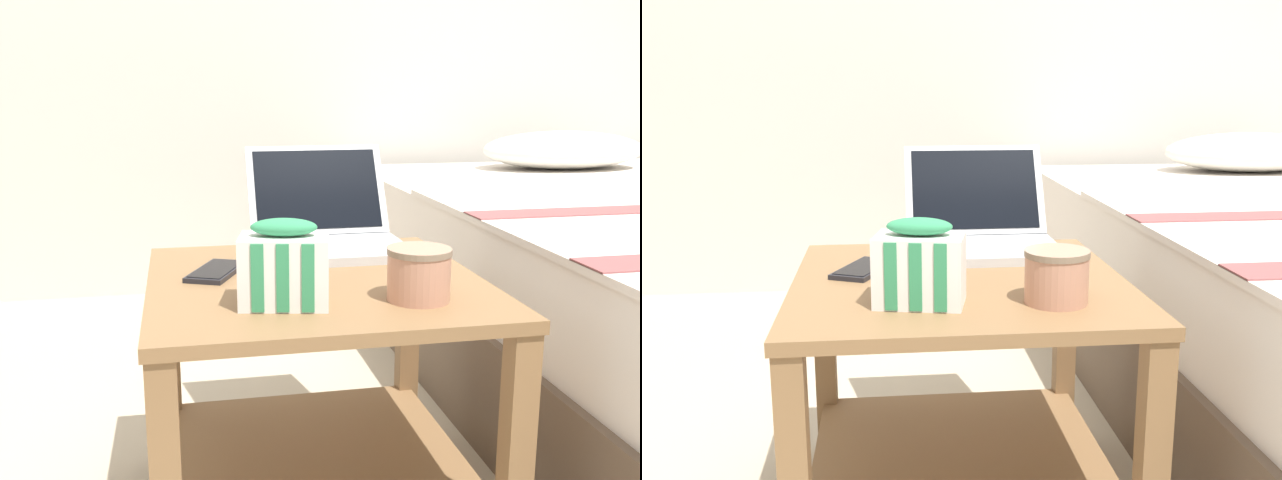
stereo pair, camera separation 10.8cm
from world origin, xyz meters
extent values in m
ellipsoid|color=silver|center=(1.19, 1.24, 0.58)|extent=(0.63, 0.36, 0.14)
cube|color=olive|center=(0.00, 0.00, 0.47)|extent=(0.59, 0.60, 0.02)
cube|color=olive|center=(0.00, 0.00, 0.12)|extent=(0.55, 0.56, 0.02)
cube|color=olive|center=(0.27, -0.27, 0.23)|extent=(0.04, 0.04, 0.46)
cube|color=olive|center=(-0.27, 0.27, 0.23)|extent=(0.04, 0.04, 0.46)
cube|color=olive|center=(0.27, 0.27, 0.23)|extent=(0.04, 0.04, 0.46)
cube|color=#B7BABC|center=(0.07, 0.18, 0.49)|extent=(0.31, 0.22, 0.02)
cube|color=silver|center=(0.07, 0.19, 0.50)|extent=(0.26, 0.12, 0.00)
cube|color=silver|center=(0.07, 0.12, 0.50)|extent=(0.09, 0.05, 0.00)
cube|color=#B7BABC|center=(0.07, 0.34, 0.59)|extent=(0.31, 0.11, 0.19)
cube|color=black|center=(0.07, 0.33, 0.59)|extent=(0.28, 0.09, 0.16)
cube|color=green|center=(0.02, 0.36, 0.62)|extent=(0.03, 0.02, 0.04)
cube|color=yellow|center=(0.08, 0.33, 0.57)|extent=(0.03, 0.01, 0.02)
cube|color=green|center=(0.03, 0.34, 0.58)|extent=(0.03, 0.02, 0.04)
cylinder|color=tan|center=(0.14, -0.16, 0.52)|extent=(0.10, 0.10, 0.09)
cylinder|color=#7F6B56|center=(0.14, -0.16, 0.56)|extent=(0.10, 0.10, 0.01)
cylinder|color=black|center=(0.14, -0.16, 0.55)|extent=(0.09, 0.09, 0.01)
torus|color=tan|center=(0.18, -0.12, 0.52)|extent=(0.06, 0.06, 0.07)
cube|color=white|center=(-0.08, -0.15, 0.53)|extent=(0.15, 0.11, 0.11)
cube|color=#338C59|center=(-0.12, -0.18, 0.53)|extent=(0.02, 0.01, 0.11)
cube|color=#338C59|center=(-0.09, -0.19, 0.53)|extent=(0.02, 0.01, 0.11)
cube|color=#338C59|center=(-0.05, -0.20, 0.53)|extent=(0.02, 0.01, 0.11)
ellipsoid|color=#338C59|center=(-0.08, -0.15, 0.60)|extent=(0.11, 0.07, 0.03)
cube|color=black|center=(-0.17, 0.07, 0.48)|extent=(0.12, 0.16, 0.01)
cube|color=black|center=(-0.17, 0.07, 0.49)|extent=(0.11, 0.15, 0.00)
camera|label=1|loc=(-0.23, -1.21, 0.82)|focal=40.00mm
camera|label=2|loc=(-0.13, -1.23, 0.82)|focal=40.00mm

